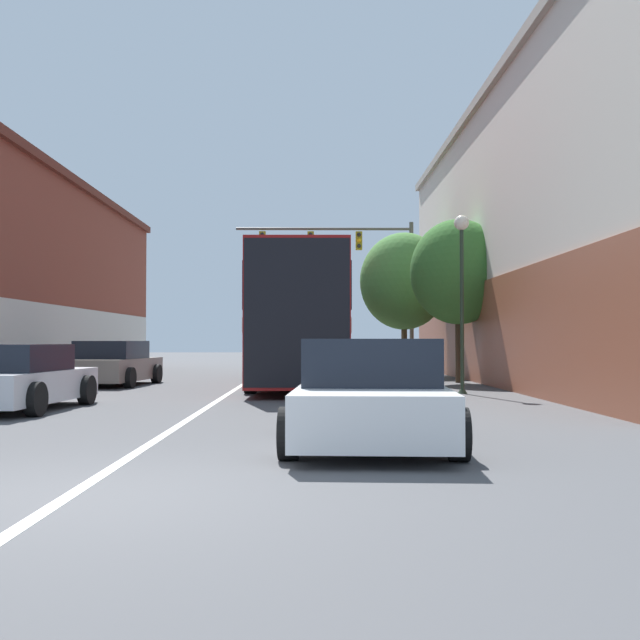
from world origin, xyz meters
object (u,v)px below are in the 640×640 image
object	(u,v)px
traffic_signal_gantry	(353,260)
bus	(303,317)
street_tree_far	(404,281)
parked_car_left_near	(13,379)
street_lamp	(462,276)
hatchback_foreground	(371,395)
street_tree_near	(458,272)
parked_car_left_mid	(114,364)

from	to	relation	value
traffic_signal_gantry	bus	bearing A→B (deg)	-102.54
street_tree_far	parked_car_left_near	bearing A→B (deg)	-122.49
street_lamp	street_tree_far	world-z (taller)	street_tree_far
bus	street_tree_far	world-z (taller)	street_tree_far
hatchback_foreground	parked_car_left_near	size ratio (longest dim) A/B	0.99
bus	street_lamp	distance (m)	5.80
parked_car_left_near	bus	bearing A→B (deg)	-29.69
bus	street_tree_near	xyz separation A→B (m)	(5.02, 1.02, 1.48)
hatchback_foreground	street_tree_near	size ratio (longest dim) A/B	0.78
hatchback_foreground	street_tree_near	world-z (taller)	street_tree_near
street_tree_far	street_tree_near	bearing A→B (deg)	-78.91
bus	parked_car_left_mid	size ratio (longest dim) A/B	2.96
parked_car_left_mid	street_lamp	bearing A→B (deg)	-104.44
bus	hatchback_foreground	size ratio (longest dim) A/B	3.04
hatchback_foreground	street_tree_near	distance (m)	15.12
traffic_signal_gantry	street_lamp	distance (m)	13.65
bus	hatchback_foreground	world-z (taller)	bus
parked_car_left_near	parked_car_left_mid	bearing A→B (deg)	4.93
parked_car_left_mid	street_lamp	distance (m)	10.76
parked_car_left_mid	bus	bearing A→B (deg)	-80.77
bus	parked_car_left_mid	bearing A→B (deg)	94.14
traffic_signal_gantry	parked_car_left_near	bearing A→B (deg)	-113.22
parked_car_left_mid	street_tree_far	world-z (taller)	street_tree_far
parked_car_left_near	street_tree_near	world-z (taller)	street_tree_near
parked_car_left_near	street_lamp	distance (m)	10.92
parked_car_left_near	parked_car_left_mid	distance (m)	8.05
parked_car_left_near	hatchback_foreground	bearing A→B (deg)	-122.68
street_tree_near	street_tree_far	size ratio (longest dim) A/B	0.94
parked_car_left_near	street_tree_near	bearing A→B (deg)	-44.53
traffic_signal_gantry	street_tree_far	distance (m)	3.63
bus	parked_car_left_near	bearing A→B (deg)	147.14
street_tree_far	bus	bearing A→B (deg)	-121.24
traffic_signal_gantry	street_tree_far	size ratio (longest dim) A/B	1.37
parked_car_left_near	parked_car_left_mid	xyz separation A→B (m)	(-0.17, 8.05, 0.02)
hatchback_foreground	traffic_signal_gantry	world-z (taller)	traffic_signal_gantry
parked_car_left_mid	street_tree_far	xyz separation A→B (m)	(9.66, 6.86, 3.07)
parked_car_left_mid	traffic_signal_gantry	size ratio (longest dim) A/B	0.54
parked_car_left_mid	street_tree_near	bearing A→B (deg)	-77.03
parked_car_left_near	street_tree_far	distance (m)	17.95
hatchback_foreground	street_tree_far	distance (m)	20.23
bus	traffic_signal_gantry	world-z (taller)	traffic_signal_gantry
bus	street_tree_near	size ratio (longest dim) A/B	2.36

